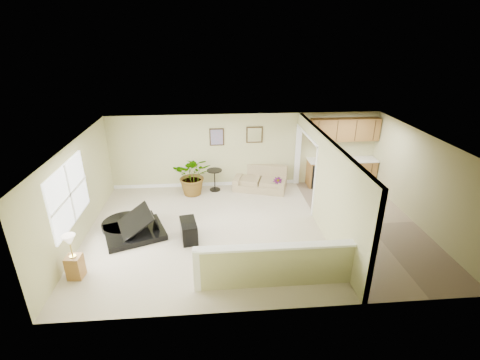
{
  "coord_description": "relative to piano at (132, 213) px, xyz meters",
  "views": [
    {
      "loc": [
        -1.1,
        -8.11,
        4.96
      ],
      "look_at": [
        -0.39,
        0.4,
        1.29
      ],
      "focal_mm": 26.0,
      "sensor_mm": 36.0,
      "label": 1
    }
  ],
  "objects": [
    {
      "name": "ceiling",
      "position": [
        3.26,
        -0.09,
        1.92
      ],
      "size": [
        9.0,
        6.0,
        0.04
      ],
      "primitive_type": "cube",
      "color": "silver",
      "rests_on": "back_wall"
    },
    {
      "name": "accent_table",
      "position": [
        2.19,
        2.52,
        -0.11
      ],
      "size": [
        0.5,
        0.5,
        0.73
      ],
      "color": "black",
      "rests_on": "floor"
    },
    {
      "name": "pony_half_wall",
      "position": [
        3.33,
        -2.39,
        -0.06
      ],
      "size": [
        3.42,
        0.22,
        1.0
      ],
      "color": "#BFBD82",
      "rests_on": "floor"
    },
    {
      "name": "piano_bench",
      "position": [
        1.48,
        -0.45,
        -0.33
      ],
      "size": [
        0.51,
        0.82,
        0.51
      ],
      "primitive_type": "cube",
      "rotation": [
        0.0,
        0.0,
        0.18
      ],
      "color": "black",
      "rests_on": "floor"
    },
    {
      "name": "left_window",
      "position": [
        -1.23,
        -0.59,
        0.87
      ],
      "size": [
        0.05,
        2.15,
        1.45
      ],
      "primitive_type": "cube",
      "color": "white",
      "rests_on": "left_wall"
    },
    {
      "name": "kitchen_cabinets",
      "position": [
        6.45,
        2.64,
        0.29
      ],
      "size": [
        2.36,
        0.65,
        2.33
      ],
      "color": "#9C6433",
      "rests_on": "floor"
    },
    {
      "name": "piano",
      "position": [
        0.0,
        0.0,
        0.0
      ],
      "size": [
        2.06,
        2.03,
        1.39
      ],
      "rotation": [
        0.0,
        0.0,
        0.37
      ],
      "color": "black",
      "rests_on": "floor"
    },
    {
      "name": "floor",
      "position": [
        3.26,
        -0.09,
        -0.58
      ],
      "size": [
        9.0,
        9.0,
        0.0
      ],
      "primitive_type": "plane",
      "color": "#C2BA97",
      "rests_on": "ground"
    },
    {
      "name": "wall_art_left",
      "position": [
        2.31,
        2.88,
        1.17
      ],
      "size": [
        0.48,
        0.04,
        0.58
      ],
      "color": "#352613",
      "rests_on": "back_wall"
    },
    {
      "name": "interior_partition",
      "position": [
        5.06,
        0.16,
        0.64
      ],
      "size": [
        0.18,
        5.99,
        2.5
      ],
      "color": "#BFBD82",
      "rests_on": "floor"
    },
    {
      "name": "wall_mirror",
      "position": [
        3.56,
        2.88,
        1.22
      ],
      "size": [
        0.55,
        0.04,
        0.55
      ],
      "color": "#352613",
      "rests_on": "back_wall"
    },
    {
      "name": "small_plant",
      "position": [
        4.23,
        2.05,
        -0.34
      ],
      "size": [
        0.42,
        0.42,
        0.57
      ],
      "color": "black",
      "rests_on": "floor"
    },
    {
      "name": "loveseat",
      "position": [
        3.73,
        2.56,
        -0.21
      ],
      "size": [
        2.01,
        1.47,
        0.99
      ],
      "rotation": [
        0.0,
        0.0,
        -0.31
      ],
      "color": "tan",
      "rests_on": "floor"
    },
    {
      "name": "left_wall",
      "position": [
        -1.24,
        -0.09,
        0.67
      ],
      "size": [
        0.04,
        6.0,
        2.5
      ],
      "primitive_type": "cube",
      "color": "#BFBD82",
      "rests_on": "floor"
    },
    {
      "name": "right_wall",
      "position": [
        7.76,
        -0.09,
        0.67
      ],
      "size": [
        0.04,
        6.0,
        2.5
      ],
      "primitive_type": "cube",
      "color": "#BFBD82",
      "rests_on": "floor"
    },
    {
      "name": "front_wall",
      "position": [
        3.26,
        -3.09,
        0.67
      ],
      "size": [
        9.0,
        0.04,
        2.5
      ],
      "primitive_type": "cube",
      "color": "#BFBD82",
      "rests_on": "floor"
    },
    {
      "name": "back_wall",
      "position": [
        3.26,
        2.91,
        0.67
      ],
      "size": [
        9.0,
        0.04,
        2.5
      ],
      "primitive_type": "cube",
      "color": "#BFBD82",
      "rests_on": "floor"
    },
    {
      "name": "palm_plant",
      "position": [
        1.51,
        2.27,
        0.08
      ],
      "size": [
        1.32,
        1.18,
        1.34
      ],
      "color": "black",
      "rests_on": "floor"
    },
    {
      "name": "kitchen_vinyl",
      "position": [
        6.41,
        -0.09,
        -0.58
      ],
      "size": [
        2.7,
        6.0,
        0.01
      ],
      "primitive_type": "cube",
      "color": "#9B8669",
      "rests_on": "floor"
    },
    {
      "name": "lamp_stand",
      "position": [
        -0.89,
        -1.77,
        -0.13
      ],
      "size": [
        0.34,
        0.34,
        1.06
      ],
      "color": "#9C6433",
      "rests_on": "floor"
    }
  ]
}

